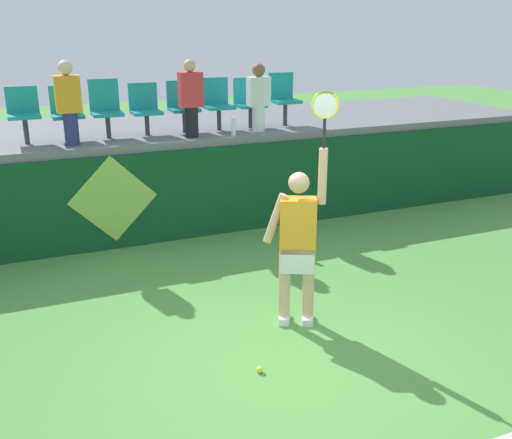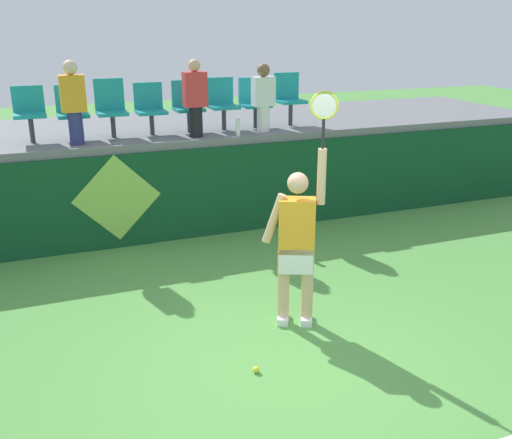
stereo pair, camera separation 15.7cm
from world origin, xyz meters
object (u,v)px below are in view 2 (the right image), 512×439
spectator_0 (195,97)px  tennis_player (297,241)px  stadium_chair_3 (150,107)px  spectator_1 (263,96)px  spectator_2 (73,101)px  tennis_ball (256,370)px  stadium_chair_1 (72,110)px  stadium_chair_5 (222,101)px  stadium_chair_4 (188,104)px  stadium_chair_2 (111,106)px  stadium_chair_7 (289,96)px  stadium_chair_6 (254,100)px  water_bottle (238,127)px  stadium_chair_0 (29,111)px

spectator_0 → tennis_player: bearing=-87.1°
stadium_chair_3 → spectator_1: 1.76m
spectator_2 → tennis_ball: bearing=-74.6°
stadium_chair_1 → stadium_chair_5: stadium_chair_5 is taller
tennis_ball → stadium_chair_4: bearing=82.5°
tennis_player → stadium_chair_5: tennis_player is taller
stadium_chair_2 → tennis_ball: bearing=-82.7°
stadium_chair_7 → stadium_chair_6: bearing=-179.8°
tennis_player → stadium_chair_3: 3.95m
stadium_chair_2 → spectator_1: 2.33m
spectator_2 → tennis_player: bearing=-60.4°
stadium_chair_3 → stadium_chair_7: (2.33, 0.00, 0.05)m
spectator_0 → water_bottle: bearing=-14.4°
stadium_chair_0 → spectator_1: spectator_1 is taller
stadium_chair_0 → stadium_chair_3: 1.73m
tennis_ball → stadium_chair_7: stadium_chair_7 is taller
tennis_ball → stadium_chair_5: bearing=75.5°
stadium_chair_5 → spectator_2: bearing=-169.8°
stadium_chair_5 → spectator_1: (0.54, -0.41, 0.10)m
stadium_chair_5 → water_bottle: bearing=-86.0°
stadium_chair_2 → spectator_2: (-0.56, -0.42, 0.16)m
stadium_chair_1 → spectator_0: bearing=-14.9°
stadium_chair_4 → stadium_chair_6: stadium_chair_6 is taller
stadium_chair_2 → stadium_chair_5: stadium_chair_2 is taller
tennis_player → stadium_chair_0: bearing=123.6°
tennis_ball → spectator_0: bearing=81.6°
tennis_ball → water_bottle: bearing=72.8°
water_bottle → stadium_chair_4: stadium_chair_4 is taller
spectator_0 → stadium_chair_2: bearing=158.2°
stadium_chair_1 → stadium_chair_6: 2.85m
stadium_chair_0 → stadium_chair_6: stadium_chair_6 is taller
tennis_player → spectator_2: spectator_2 is taller
stadium_chair_3 → spectator_0: (0.59, -0.46, 0.17)m
spectator_1 → stadium_chair_2: bearing=169.7°
stadium_chair_7 → spectator_0: bearing=-165.0°
stadium_chair_3 → stadium_chair_5: (1.16, 0.00, 0.02)m
stadium_chair_3 → water_bottle: bearing=-27.3°
stadium_chair_7 → stadium_chair_2: bearing=179.9°
tennis_player → spectator_2: 4.02m
water_bottle → spectator_0: (-0.61, 0.16, 0.45)m
stadium_chair_2 → stadium_chair_5: bearing=-0.2°
stadium_chair_0 → stadium_chair_7: stadium_chair_7 is taller
stadium_chair_5 → stadium_chair_0: bearing=-179.9°
stadium_chair_7 → spectator_0: 1.80m
tennis_ball → water_bottle: (1.21, 3.91, 1.61)m
stadium_chair_0 → spectator_2: (0.59, -0.41, 0.16)m
water_bottle → stadium_chair_6: bearing=51.2°
stadium_chair_1 → spectator_0: size_ratio=0.69×
spectator_0 → stadium_chair_3: bearing=142.0°
stadium_chair_2 → stadium_chair_7: size_ratio=1.00×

